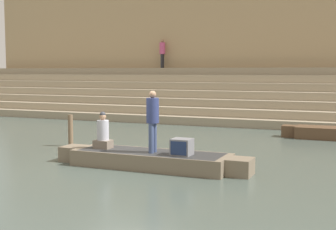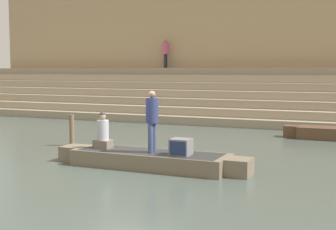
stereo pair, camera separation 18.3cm
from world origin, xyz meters
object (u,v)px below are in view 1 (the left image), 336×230
rowboat_main (151,159)px  tv_set (182,147)px  person_standing (153,117)px  person_rowing (103,134)px  person_on_steps (162,51)px  mooring_post (71,131)px

rowboat_main → tv_set: bearing=-10.9°
tv_set → person_standing: bearing=-177.5°
person_rowing → tv_set: bearing=4.0°
tv_set → person_on_steps: 15.90m
rowboat_main → person_rowing: bearing=178.5°
rowboat_main → person_standing: size_ratio=3.36×
rowboat_main → person_rowing: (-1.49, -0.02, 0.62)m
person_on_steps → mooring_post: bearing=-152.4°
person_standing → person_on_steps: (-5.91, 13.99, 2.38)m
tv_set → person_rowing: bearing=-177.0°
rowboat_main → tv_set: (0.97, -0.15, 0.42)m
person_standing → person_on_steps: person_on_steps is taller
rowboat_main → person_on_steps: 15.46m
tv_set → mooring_post: size_ratio=0.47×
person_standing → rowboat_main: bearing=143.4°
rowboat_main → mooring_post: size_ratio=5.05×
mooring_post → person_on_steps: person_on_steps is taller
mooring_post → person_on_steps: bearing=98.2°
mooring_post → rowboat_main: bearing=-27.8°
rowboat_main → person_on_steps: person_on_steps is taller
rowboat_main → person_on_steps: size_ratio=3.34×
rowboat_main → person_rowing: person_rowing is taller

